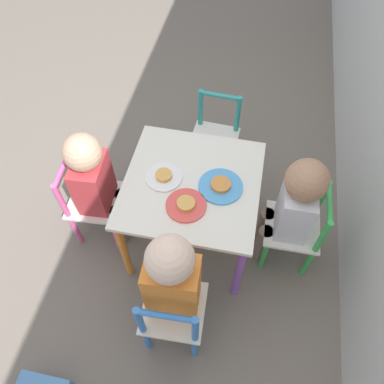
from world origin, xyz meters
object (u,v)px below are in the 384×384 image
chair_blue (173,315)px  plate_back (221,186)px  plate_right (186,205)px  kids_table (192,192)px  child_front (96,180)px  chair_green (297,229)px  child_right (173,281)px  chair_pink (92,201)px  plate_front (164,177)px  chair_teal (215,139)px  child_back (293,205)px

chair_blue → plate_back: plate_back is taller
plate_right → kids_table: bearing=180.0°
child_front → chair_green: bearing=-91.8°
chair_blue → child_right: size_ratio=0.65×
plate_back → chair_blue: bearing=-11.6°
plate_back → chair_pink: bearing=-86.7°
chair_green → child_front: child_front is taller
plate_right → chair_green: bearing=104.7°
plate_front → plate_back: bearing=90.0°
chair_pink → plate_right: size_ratio=2.91×
chair_teal → child_front: (0.54, -0.48, 0.18)m
chair_pink → chair_teal: size_ratio=1.00×
chair_blue → child_right: child_right is taller
chair_blue → plate_back: (-0.51, 0.11, 0.25)m
chair_pink → plate_right: bearing=-104.2°
kids_table → plate_right: (0.13, 0.00, 0.08)m
chair_green → chair_teal: size_ratio=1.00×
kids_table → plate_back: size_ratio=3.08×
child_front → plate_front: child_front is taller
chair_green → chair_teal: bearing=-137.0°
child_front → plate_front: (-0.03, 0.32, 0.07)m
kids_table → child_back: (-0.01, 0.45, 0.02)m
plate_front → plate_right: size_ratio=0.94×
kids_table → child_right: (0.45, 0.02, 0.05)m
kids_table → plate_front: plate_front is taller
chair_pink → child_back: child_back is taller
chair_blue → chair_green: bearing=-135.9°
chair_teal → plate_front: (0.51, -0.16, 0.25)m
kids_table → child_front: bearing=-85.9°
chair_teal → child_right: 0.99m
child_back → plate_right: 0.48m
chair_blue → child_front: 0.70m
chair_teal → plate_front: bearing=-103.8°
chair_blue → kids_table: bearing=-90.0°
child_front → plate_back: bearing=-90.9°
kids_table → child_right: child_right is taller
child_front → child_right: 0.63m
chair_teal → child_right: child_right is taller
plate_front → child_back: bearing=90.6°
chair_green → child_right: size_ratio=0.65×
chair_green → plate_front: 0.69m
chair_pink → plate_right: 0.58m
plate_right → child_back: bearing=106.4°
child_front → plate_front: size_ratio=4.32×
child_back → plate_front: 0.58m
chair_blue → chair_green: 0.71m
chair_teal → plate_right: 0.69m
child_front → child_back: size_ratio=0.99×
chair_pink → chair_green: 1.03m
kids_table → chair_teal: (-0.51, 0.03, -0.17)m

